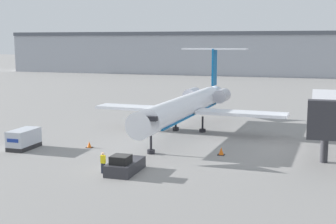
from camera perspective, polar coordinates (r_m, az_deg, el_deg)
name	(u,v)px	position (r m, az deg, el deg)	size (l,w,h in m)	color
ground_plane	(121,172)	(40.62, -5.70, -7.34)	(600.00, 600.00, 0.00)	gray
terminal_building	(266,53)	(156.68, 11.88, 6.99)	(180.00, 16.80, 14.20)	#9EA3AD
airplane_main	(188,105)	(57.52, 2.45, 0.86)	(24.20, 28.92, 10.11)	silver
pushback_tug	(125,165)	(40.43, -5.28, -6.50)	(2.17, 4.37, 1.70)	#2D2D33
luggage_cart	(24,139)	(51.10, -17.16, -3.18)	(1.88, 3.83, 2.06)	#232326
worker_near_tug	(103,162)	(40.31, -7.92, -6.08)	(0.40, 0.26, 1.84)	#232838
traffic_cone_left	(89,145)	(50.20, -9.58, -3.95)	(0.65, 0.65, 0.66)	black
traffic_cone_right	(221,151)	(46.64, 6.50, -4.77)	(0.71, 0.71, 0.79)	black
jet_bridge	(325,111)	(48.03, 18.64, 0.17)	(3.20, 14.05, 6.19)	#2D2D33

